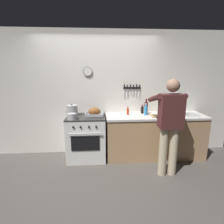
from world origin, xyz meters
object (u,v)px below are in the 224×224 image
roasting_pan (94,112)px  bottle_soy_sauce (142,110)px  person_cook (170,122)px  bottle_hot_sauce (128,111)px  cutting_board (160,116)px  bottle_dish_soap (146,110)px  bottle_wine_red (146,108)px  stock_pot (72,110)px  bottle_vinegar (162,110)px  saucepan (72,116)px  bottle_olive_oil (166,108)px  stove (87,138)px

roasting_pan → bottle_soy_sauce: (1.01, 0.19, -0.00)m
person_cook → bottle_hot_sauce: (-0.59, 0.76, 0.02)m
cutting_board → bottle_dish_soap: size_ratio=1.52×
person_cook → cutting_board: size_ratio=4.61×
bottle_hot_sauce → bottle_wine_red: size_ratio=0.52×
stock_pot → bottle_hot_sauce: size_ratio=1.47×
bottle_soy_sauce → bottle_hot_sauce: bearing=-162.8°
bottle_hot_sauce → bottle_vinegar: bottle_vinegar is taller
saucepan → bottle_olive_oil: size_ratio=0.54×
bottle_dish_soap → roasting_pan: bearing=-178.2°
bottle_soy_sauce → bottle_vinegar: bearing=-16.7°
person_cook → stock_pot: 1.88m
bottle_vinegar → bottle_wine_red: (-0.33, 0.04, 0.04)m
saucepan → cutting_board: saucepan is taller
person_cook → roasting_pan: 1.44m
cutting_board → bottle_wine_red: 0.33m
bottle_dish_soap → bottle_olive_oil: bearing=0.9°
cutting_board → bottle_vinegar: bottle_vinegar is taller
bottle_dish_soap → saucepan: bearing=-170.2°
bottle_dish_soap → bottle_soy_sauce: bearing=103.1°
bottle_hot_sauce → bottle_vinegar: 0.72m
bottle_hot_sauce → bottle_dish_soap: size_ratio=0.70×
bottle_soy_sauce → bottle_wine_red: size_ratio=0.59×
bottle_soy_sauce → cutting_board: bearing=-43.8°
person_cook → cutting_board: bearing=-8.4°
person_cook → stove: bearing=59.2°
stove → cutting_board: (1.47, -0.09, 0.46)m
stock_pot → saucepan: size_ratio=1.44×
stock_pot → cutting_board: size_ratio=0.67×
stove → stock_pot: size_ratio=3.70×
bottle_olive_oil → bottle_dish_soap: size_ratio=1.31×
stove → bottle_soy_sauce: bearing=8.9°
bottle_olive_oil → bottle_soy_sauce: bearing=162.4°
roasting_pan → bottle_hot_sauce: (0.68, 0.08, -0.01)m
bottle_hot_sauce → person_cook: bearing=-52.4°
roasting_pan → cutting_board: (1.30, -0.09, -0.07)m
person_cook → bottle_olive_oil: size_ratio=5.34×
saucepan → bottle_olive_oil: bearing=7.8°
person_cook → bottle_olive_oil: (0.20, 0.72, 0.08)m
bottle_vinegar → bottle_soy_sauce: size_ratio=1.27×
bottle_soy_sauce → bottle_wine_red: (0.06, -0.07, 0.06)m
cutting_board → bottle_soy_sauce: (-0.29, 0.28, 0.07)m
bottle_wine_red → bottle_olive_oil: 0.41m
bottle_wine_red → bottle_dish_soap: (-0.02, -0.08, -0.04)m
person_cook → bottle_dish_soap: bearing=12.0°
bottle_dish_soap → bottle_hot_sauce: bearing=171.9°
stock_pot → bottle_soy_sauce: (1.46, 0.11, -0.03)m
stove → saucepan: saucepan is taller
bottle_wine_red → stock_pot: bearing=-178.5°
bottle_dish_soap → stock_pot: bearing=178.4°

